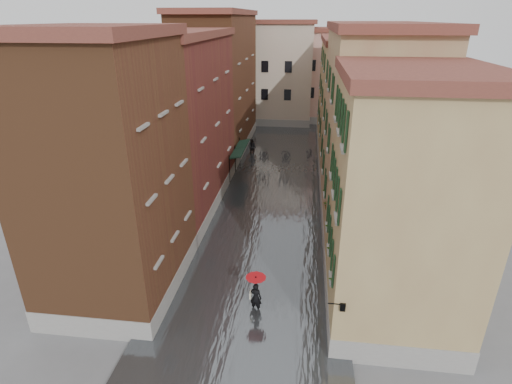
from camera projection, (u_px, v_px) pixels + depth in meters
The scene contains 16 objects.
ground at pixel (255, 274), 23.36m from camera, with size 120.00×120.00×0.00m, color #5E5E61.
floodwater at pixel (274, 187), 35.13m from camera, with size 10.00×60.00×0.20m, color #484C50.
building_left_near at pixel (110, 178), 19.73m from camera, with size 6.00×8.00×13.00m, color brown.
building_left_mid at pixel (178, 127), 29.82m from camera, with size 6.00×14.00×12.50m, color brown.
building_left_far at pixel (219, 86), 43.15m from camera, with size 6.00×16.00×14.00m, color brown.
building_right_near at pixel (400, 207), 18.43m from camera, with size 6.00×8.00×11.50m, color #9A7A4F.
building_right_mid at pixel (370, 130), 28.13m from camera, with size 6.00×14.00×13.00m, color tan.
building_right_far at pixel (350, 100), 42.06m from camera, with size 6.00×16.00×11.50m, color #9A7A4F.
building_end_cream at pixel (268, 74), 55.61m from camera, with size 12.00×9.00×13.00m, color #B2A58D.
building_end_pink at pixel (333, 77), 56.61m from camera, with size 10.00×9.00×12.00m, color #CCA28F.
awning_near at pixel (237, 154), 35.98m from camera, with size 1.09×2.90×2.80m.
awning_far at pixel (242, 145), 38.58m from camera, with size 1.09×2.79×2.80m.
wall_lantern at pixel (342, 306), 16.21m from camera, with size 0.71×0.22×0.35m.
window_planters at pixel (331, 222), 21.82m from camera, with size 0.59×10.57×0.84m.
pedestrian_main at pixel (256, 290), 19.90m from camera, with size 1.03×1.03×2.06m.
pedestrian_far at pixel (252, 147), 43.19m from camera, with size 0.87×0.68×1.79m, color black.
Camera 1 is at (2.46, -19.30, 13.78)m, focal length 28.00 mm.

